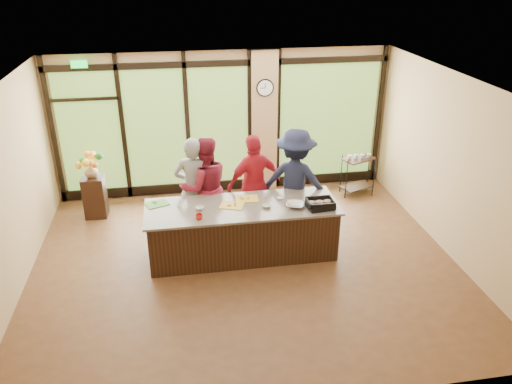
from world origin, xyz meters
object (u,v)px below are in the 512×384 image
object	(u,v)px
cook_right	(295,181)
bar_cart	(358,170)
flower_stand	(95,197)
island_base	(242,231)
cook_left	(194,188)
roasting_pan	(320,206)

from	to	relation	value
cook_right	bar_cart	bearing A→B (deg)	-118.18
cook_right	flower_stand	bearing A→B (deg)	7.07
cook_right	bar_cart	distance (m)	2.17
flower_stand	bar_cart	distance (m)	5.41
cook_right	island_base	bearing A→B (deg)	57.57
cook_right	bar_cart	xyz separation A→B (m)	(1.69, 1.28, -0.44)
flower_stand	bar_cart	world-z (taller)	bar_cart
flower_stand	bar_cart	bearing A→B (deg)	2.52
cook_left	roasting_pan	size ratio (longest dim) A/B	4.39
island_base	flower_stand	xyz separation A→B (m)	(-2.65, 1.87, -0.03)
cook_left	bar_cart	xyz separation A→B (m)	(3.51, 1.19, -0.40)
cook_left	roasting_pan	distance (m)	2.27
island_base	cook_left	size ratio (longest dim) A/B	1.64
cook_left	flower_stand	distance (m)	2.25
cook_right	bar_cart	size ratio (longest dim) A/B	2.16
cook_left	island_base	bearing A→B (deg)	139.29
cook_left	flower_stand	xyz separation A→B (m)	(-1.90, 1.08, -0.53)
island_base	cook_right	distance (m)	1.39
cook_left	roasting_pan	xyz separation A→B (m)	(2.01, -1.06, 0.02)
cook_right	flower_stand	size ratio (longest dim) A/B	2.39
cook_right	cook_left	bearing A→B (deg)	21.66
island_base	roasting_pan	bearing A→B (deg)	-12.10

